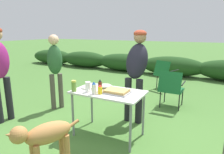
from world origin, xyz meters
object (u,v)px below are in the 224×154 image
(mustard_bottle, at_px, (100,89))
(standing_person_with_beanie, at_px, (55,64))
(food_tray, at_px, (117,91))
(folding_table, at_px, (108,96))
(mixing_bowl, at_px, (105,86))
(standing_person_in_dark_puffer, at_px, (137,66))
(paper_cup_stack, at_px, (88,87))
(mayo_bottle, at_px, (94,88))
(camp_chair_near_hedge, at_px, (171,87))
(plate_stack, at_px, (89,87))
(relish_jar, at_px, (74,86))
(camp_chair_green_behind_table, at_px, (165,73))
(bbq_sauce_bottle, at_px, (100,86))
(dog, at_px, (45,136))

(mustard_bottle, bearing_deg, standing_person_with_beanie, 155.70)
(mustard_bottle, height_order, standing_person_with_beanie, standing_person_with_beanie)
(food_tray, xyz_separation_m, mustard_bottle, (-0.20, -0.15, 0.04))
(folding_table, xyz_separation_m, mixing_bowl, (-0.15, 0.16, 0.11))
(folding_table, relative_size, standing_person_in_dark_puffer, 0.66)
(paper_cup_stack, xyz_separation_m, mayo_bottle, (0.14, -0.05, 0.01))
(standing_person_in_dark_puffer, distance_m, camp_chair_near_hedge, 1.15)
(paper_cup_stack, xyz_separation_m, mustard_bottle, (0.21, 0.00, -0.01))
(food_tray, relative_size, paper_cup_stack, 2.40)
(plate_stack, distance_m, standing_person_in_dark_puffer, 0.97)
(paper_cup_stack, distance_m, relish_jar, 0.22)
(relish_jar, bearing_deg, camp_chair_green_behind_table, 79.17)
(camp_chair_near_hedge, bearing_deg, bbq_sauce_bottle, -112.52)
(standing_person_with_beanie, bearing_deg, dog, -110.04)
(dog, bearing_deg, standing_person_in_dark_puffer, -80.57)
(mustard_bottle, bearing_deg, standing_person_in_dark_puffer, 77.45)
(folding_table, bearing_deg, standing_person_with_beanie, 161.69)
(mayo_bottle, height_order, camp_chair_green_behind_table, mayo_bottle)
(paper_cup_stack, height_order, mayo_bottle, mayo_bottle)
(standing_person_with_beanie, height_order, camp_chair_green_behind_table, standing_person_with_beanie)
(food_tray, xyz_separation_m, camp_chair_green_behind_table, (0.01, 3.11, -0.30))
(folding_table, xyz_separation_m, dog, (-0.29, -1.05, -0.23))
(plate_stack, distance_m, camp_chair_near_hedge, 1.95)
(food_tray, distance_m, standing_person_with_beanie, 1.79)
(food_tray, bearing_deg, paper_cup_stack, -160.34)
(mustard_bottle, bearing_deg, plate_stack, 150.98)
(food_tray, distance_m, mayo_bottle, 0.35)
(relish_jar, bearing_deg, mixing_bowl, 51.25)
(folding_table, bearing_deg, bbq_sauce_bottle, -150.39)
(mayo_bottle, distance_m, mustard_bottle, 0.09)
(food_tray, relative_size, mayo_bottle, 2.01)
(camp_chair_green_behind_table, bearing_deg, dog, -74.66)
(folding_table, xyz_separation_m, standing_person_with_beanie, (-1.54, 0.51, 0.30))
(folding_table, height_order, standing_person_with_beanie, standing_person_with_beanie)
(food_tray, distance_m, standing_person_in_dark_puffer, 0.84)
(food_tray, relative_size, standing_person_with_beanie, 0.24)
(folding_table, height_order, relish_jar, relish_jar)
(standing_person_in_dark_puffer, bearing_deg, mayo_bottle, -105.71)
(mixing_bowl, xyz_separation_m, dog, (-0.14, -1.21, -0.34))
(mayo_bottle, bearing_deg, relish_jar, -175.39)
(plate_stack, bearing_deg, relish_jar, -112.23)
(relish_jar, height_order, standing_person_in_dark_puffer, standing_person_in_dark_puffer)
(plate_stack, xyz_separation_m, mayo_bottle, (0.24, -0.22, 0.07))
(mixing_bowl, relative_size, relish_jar, 1.29)
(standing_person_in_dark_puffer, xyz_separation_m, camp_chair_green_behind_table, (0.01, 2.31, -0.57))
(mixing_bowl, relative_size, bbq_sauce_bottle, 1.14)
(bbq_sauce_bottle, distance_m, camp_chair_near_hedge, 1.91)
(plate_stack, xyz_separation_m, camp_chair_near_hedge, (1.00, 1.65, -0.29))
(folding_table, bearing_deg, mayo_bottle, -120.10)
(plate_stack, height_order, camp_chair_near_hedge, camp_chair_near_hedge)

